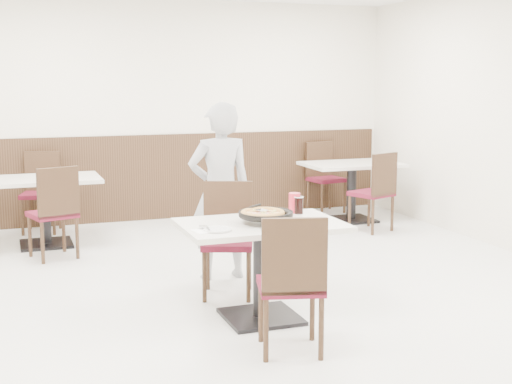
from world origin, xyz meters
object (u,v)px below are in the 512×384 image
object	(u,v)px
cola_glass	(299,206)
bg_table_right	(351,192)
chair_far	(227,241)
bg_chair_right_near	(371,192)
pizza_pan	(266,218)
bg_chair_right_far	(326,178)
side_plate	(218,230)
chair_near	(290,282)
bg_chair_left_far	(40,193)
diner_person	(220,191)
bg_chair_left_near	(52,212)
pizza	(263,215)
main_table	(261,271)
red_cup	(294,203)
bg_table_left	(45,212)

from	to	relation	value
cola_glass	bg_table_right	bearing A→B (deg)	55.83
chair_far	bg_chair_right_near	size ratio (longest dim) A/B	1.00
pizza_pan	bg_chair_right_far	world-z (taller)	bg_chair_right_far
side_plate	chair_near	bearing A→B (deg)	-54.66
bg_table_right	bg_chair_right_far	world-z (taller)	bg_chair_right_far
bg_chair_right_near	bg_table_right	bearing A→B (deg)	63.75
bg_chair_right_near	side_plate	bearing A→B (deg)	-156.35
chair_far	bg_chair_left_far	xyz separation A→B (m)	(-1.33, 3.14, 0.00)
chair_near	pizza_pan	world-z (taller)	chair_near
diner_person	bg_chair_left_far	size ratio (longest dim) A/B	1.69
side_plate	bg_chair_right_near	size ratio (longest dim) A/B	0.21
bg_chair_left_far	diner_person	bearing A→B (deg)	134.29
pizza_pan	bg_chair_left_near	distance (m)	2.87
pizza_pan	pizza	world-z (taller)	pizza
main_table	chair_far	size ratio (longest dim) A/B	1.26
pizza	cola_glass	xyz separation A→B (m)	(0.40, 0.26, 0.00)
cola_glass	diner_person	size ratio (longest dim) A/B	0.08
bg_chair_right_near	bg_chair_right_far	size ratio (longest dim) A/B	1.00
pizza	cola_glass	world-z (taller)	cola_glass
bg_chair_left_far	bg_chair_right_near	distance (m)	3.93
red_cup	main_table	bearing A→B (deg)	-144.34
pizza_pan	bg_chair_left_far	world-z (taller)	bg_chair_left_far
bg_table_right	cola_glass	bearing A→B (deg)	-124.17
side_plate	bg_table_right	size ratio (longest dim) A/B	0.16
bg_chair_left_near	bg_chair_right_far	distance (m)	3.93
side_plate	cola_glass	xyz separation A→B (m)	(0.79, 0.40, 0.06)
bg_chair_left_far	bg_chair_right_near	xyz separation A→B (m)	(3.73, -1.25, 0.00)
bg_table_left	bg_chair_right_far	world-z (taller)	bg_chair_right_far
main_table	pizza_pan	distance (m)	0.42
main_table	red_cup	world-z (taller)	red_cup
main_table	pizza_pan	bearing A→B (deg)	-54.60
main_table	red_cup	xyz separation A→B (m)	(0.39, 0.28, 0.45)
bg_chair_left_near	bg_chair_left_far	distance (m)	1.32
chair_far	main_table	bearing A→B (deg)	115.97
bg_chair_left_near	bg_chair_right_near	world-z (taller)	same
chair_far	bg_chair_left_far	bearing A→B (deg)	-46.86
bg_chair_right_near	main_table	bearing A→B (deg)	-153.81
cola_glass	bg_chair_right_near	bearing A→B (deg)	50.07
diner_person	bg_chair_right_far	bearing A→B (deg)	-130.74
chair_near	cola_glass	size ratio (longest dim) A/B	7.31
red_cup	chair_near	bearing A→B (deg)	-114.15
pizza	diner_person	world-z (taller)	diner_person
main_table	diner_person	world-z (taller)	diner_person
bg_chair_right_near	pizza_pan	bearing A→B (deg)	-153.13
red_cup	bg_chair_right_far	world-z (taller)	bg_chair_right_far
chair_far	bg_chair_left_far	distance (m)	3.41
cola_glass	pizza_pan	bearing A→B (deg)	-145.45
chair_near	chair_far	world-z (taller)	same
pizza_pan	red_cup	distance (m)	0.48
bg_table_left	bg_chair_right_far	bearing A→B (deg)	11.18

